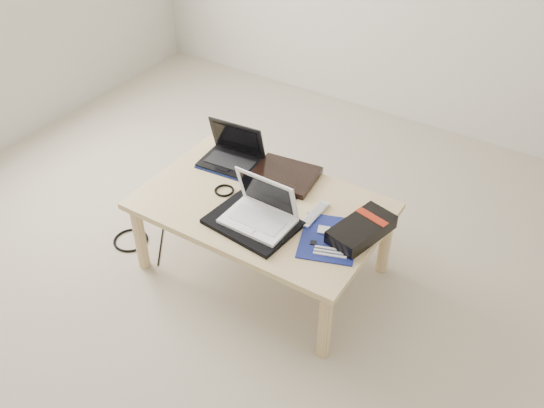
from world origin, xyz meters
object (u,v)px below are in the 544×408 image
Objects in this scene: coffee_table at (262,212)px; netbook at (232,155)px; white_laptop at (261,211)px; gpu_box at (361,230)px.

netbook is at bearing 146.49° from coffee_table.
coffee_table is at bearing -33.51° from netbook.
netbook reaches higher than coffee_table.
gpu_box is (0.40, 0.16, -0.03)m from white_laptop.
white_laptop is 0.91× the size of gpu_box.
white_laptop is (0.37, -0.31, 0.02)m from netbook.
netbook is (-0.30, 0.20, 0.09)m from coffee_table.
coffee_table is at bearing -174.74° from gpu_box.
coffee_table is 0.17m from white_laptop.
white_laptop is at bearing -40.07° from netbook.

